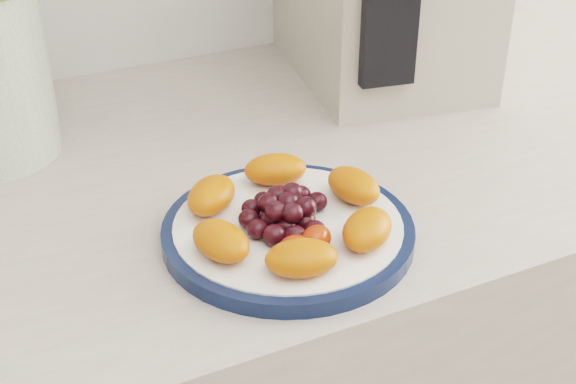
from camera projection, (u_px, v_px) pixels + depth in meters
name	position (u px, v px, depth m)	size (l,w,h in m)	color
plate_rim	(288.00, 232.00, 0.73)	(0.23, 0.23, 0.01)	#101C3C
plate_face	(288.00, 231.00, 0.73)	(0.21, 0.21, 0.02)	white
fruit_plate	(289.00, 214.00, 0.71)	(0.20, 0.20, 0.03)	#CE460E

